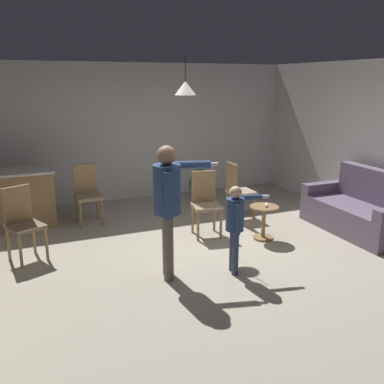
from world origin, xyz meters
name	(u,v)px	position (x,y,z in m)	size (l,w,h in m)	color
ground	(206,251)	(0.00, 0.00, 0.00)	(7.68, 7.68, 0.00)	#B2A893
wall_back	(141,132)	(0.00, 3.20, 1.35)	(6.40, 0.10, 2.70)	silver
couch_floral	(359,211)	(2.62, -0.19, 0.33)	(0.88, 1.81, 1.00)	slate
kitchen_counter	(16,199)	(-2.45, 2.16, 0.48)	(1.26, 0.66, 0.95)	#99754C
side_table_by_couch	(264,218)	(1.02, 0.11, 0.33)	(0.44, 0.44, 0.52)	#99754C
person_adult	(168,198)	(-0.75, -0.55, 1.02)	(0.84, 0.46, 1.64)	#60564C
person_child	(236,220)	(0.05, -0.76, 0.70)	(0.61, 0.32, 1.13)	#384260
dining_chair_by_counter	(87,192)	(-1.33, 1.91, 0.55)	(0.44, 0.44, 1.00)	#99754C
dining_chair_near_wall	(237,189)	(1.11, 1.13, 0.55)	(0.43, 0.43, 1.00)	#99754C
dining_chair_centre_back	(23,221)	(-2.37, 0.72, 0.55)	(0.55, 0.55, 1.00)	#99754C
dining_chair_spare	(205,201)	(0.28, 0.64, 0.55)	(0.48, 0.48, 1.00)	#99754C
potted_plant_corner	(200,183)	(0.97, 2.42, 0.36)	(0.43, 0.43, 0.66)	#4C4742
spare_remote_on_table	(266,205)	(1.04, 0.10, 0.54)	(0.04, 0.13, 0.04)	white
ceiling_light_pendant	(185,88)	(0.02, 0.81, 2.25)	(0.32, 0.32, 0.55)	silver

